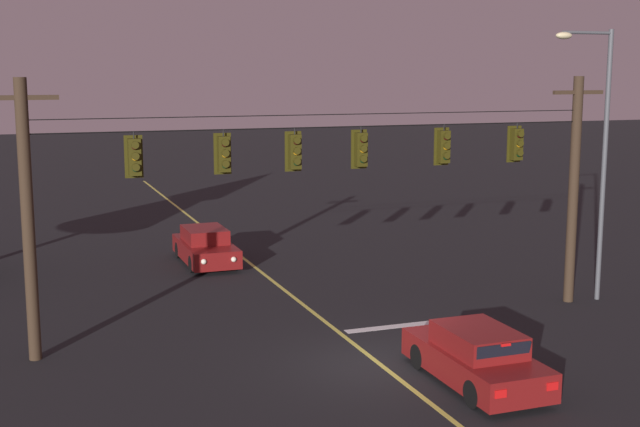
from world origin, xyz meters
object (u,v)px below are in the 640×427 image
at_px(traffic_light_left_inner, 224,154).
at_px(traffic_light_right_inner, 361,149).
at_px(traffic_light_rightmost, 444,147).
at_px(car_oncoming_lead, 206,247).
at_px(traffic_light_far_right, 517,144).
at_px(street_lamp_corner, 598,142).
at_px(car_waiting_near_lane, 476,357).
at_px(traffic_light_centre, 295,152).
at_px(traffic_light_leftmost, 135,157).

xyz_separation_m(traffic_light_left_inner, traffic_light_right_inner, (4.01, 0.00, 0.00)).
distance_m(traffic_light_rightmost, car_oncoming_lead, 11.74).
height_order(traffic_light_left_inner, car_oncoming_lead, traffic_light_left_inner).
distance_m(traffic_light_far_right, car_oncoming_lead, 13.03).
relative_size(traffic_light_rightmost, street_lamp_corner, 0.14).
height_order(car_waiting_near_lane, street_lamp_corner, street_lamp_corner).
height_order(traffic_light_centre, traffic_light_far_right, same).
relative_size(traffic_light_centre, traffic_light_right_inner, 1.00).
bearing_deg(traffic_light_leftmost, traffic_light_rightmost, 0.00).
bearing_deg(traffic_light_leftmost, car_oncoming_lead, 67.76).
distance_m(traffic_light_left_inner, car_oncoming_lead, 10.66).
relative_size(car_waiting_near_lane, car_oncoming_lead, 0.98).
bearing_deg(traffic_light_far_right, car_waiting_near_lane, -129.42).
xyz_separation_m(traffic_light_leftmost, street_lamp_corner, (14.47, -0.08, -0.01)).
distance_m(traffic_light_left_inner, traffic_light_rightmost, 6.66).
distance_m(traffic_light_right_inner, car_oncoming_lead, 10.84).
relative_size(traffic_light_centre, car_oncoming_lead, 0.28).
bearing_deg(street_lamp_corner, traffic_light_centre, 179.52).
distance_m(traffic_light_right_inner, car_waiting_near_lane, 7.10).
height_order(traffic_light_rightmost, car_waiting_near_lane, traffic_light_rightmost).
relative_size(car_waiting_near_lane, street_lamp_corner, 0.50).
xyz_separation_m(traffic_light_leftmost, traffic_light_right_inner, (6.38, 0.00, 0.00)).
relative_size(traffic_light_right_inner, car_waiting_near_lane, 0.28).
bearing_deg(car_waiting_near_lane, traffic_light_left_inner, 130.92).
bearing_deg(traffic_light_left_inner, traffic_light_leftmost, 180.00).
height_order(traffic_light_centre, traffic_light_right_inner, same).
bearing_deg(car_oncoming_lead, traffic_light_far_right, -51.29).
distance_m(traffic_light_far_right, street_lamp_corner, 2.92).
bearing_deg(traffic_light_left_inner, traffic_light_rightmost, 0.00).
relative_size(traffic_light_leftmost, traffic_light_left_inner, 1.00).
relative_size(traffic_light_left_inner, traffic_light_centre, 1.00).
bearing_deg(traffic_light_leftmost, traffic_light_far_right, 0.00).
distance_m(traffic_light_centre, traffic_light_rightmost, 4.65).
relative_size(traffic_light_leftmost, traffic_light_centre, 1.00).
relative_size(traffic_light_leftmost, street_lamp_corner, 0.14).
height_order(traffic_light_leftmost, car_oncoming_lead, traffic_light_leftmost).
distance_m(traffic_light_right_inner, traffic_light_rightmost, 2.66).
bearing_deg(traffic_light_centre, traffic_light_left_inner, 180.00).
xyz_separation_m(traffic_light_left_inner, traffic_light_rightmost, (6.66, 0.00, 0.00)).
bearing_deg(traffic_light_left_inner, car_oncoming_lead, 80.92).
bearing_deg(car_waiting_near_lane, street_lamp_corner, 35.90).
bearing_deg(traffic_light_leftmost, traffic_light_centre, 0.00).
distance_m(traffic_light_centre, car_oncoming_lead, 10.57).
bearing_deg(traffic_light_right_inner, traffic_light_rightmost, 0.00).
relative_size(traffic_light_left_inner, traffic_light_rightmost, 1.00).
distance_m(traffic_light_centre, street_lamp_corner, 10.08).
relative_size(traffic_light_right_inner, street_lamp_corner, 0.14).
bearing_deg(traffic_light_centre, traffic_light_rightmost, 0.00).
relative_size(traffic_light_right_inner, traffic_light_far_right, 1.00).
xyz_separation_m(traffic_light_leftmost, traffic_light_far_right, (11.55, 0.00, 0.00)).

